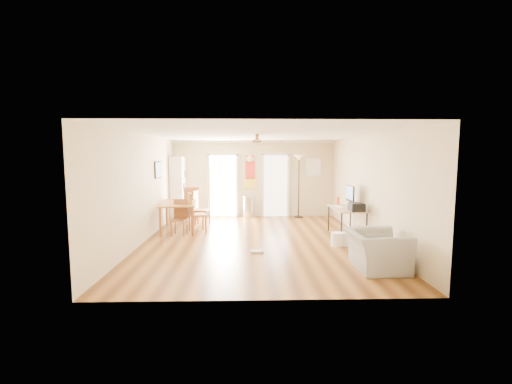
{
  "coord_description": "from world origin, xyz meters",
  "views": [
    {
      "loc": [
        -0.24,
        -8.31,
        2.1
      ],
      "look_at": [
        0.0,
        0.6,
        1.15
      ],
      "focal_mm": 24.13,
      "sensor_mm": 36.0,
      "label": 1
    }
  ],
  "objects_px": {
    "dining_chair_right_b": "(197,213)",
    "wastebasket_a": "(337,239)",
    "printer": "(357,207)",
    "bookshelf": "(179,187)",
    "dining_chair_far": "(191,204)",
    "computer_desk": "(346,222)",
    "dining_chair_near": "(179,218)",
    "dining_table": "(179,216)",
    "wastebasket_b": "(344,239)",
    "trash_can": "(248,207)",
    "dining_chair_right_a": "(202,208)",
    "torchiere_lamp": "(299,186)",
    "armchair": "(376,250)"
  },
  "relations": [
    {
      "from": "computer_desk",
      "to": "dining_chair_right_a",
      "type": "bearing_deg",
      "value": 159.5
    },
    {
      "from": "dining_chair_far",
      "to": "wastebasket_b",
      "type": "xyz_separation_m",
      "value": [
        4.05,
        -3.01,
        -0.41
      ]
    },
    {
      "from": "printer",
      "to": "dining_chair_right_a",
      "type": "bearing_deg",
      "value": 154.42
    },
    {
      "from": "wastebasket_a",
      "to": "wastebasket_b",
      "type": "relative_size",
      "value": 1.07
    },
    {
      "from": "dining_chair_near",
      "to": "wastebasket_b",
      "type": "height_order",
      "value": "dining_chair_near"
    },
    {
      "from": "trash_can",
      "to": "torchiere_lamp",
      "type": "xyz_separation_m",
      "value": [
        1.72,
        -0.03,
        0.7
      ]
    },
    {
      "from": "dining_chair_right_a",
      "to": "wastebasket_a",
      "type": "bearing_deg",
      "value": -113.79
    },
    {
      "from": "wastebasket_a",
      "to": "armchair",
      "type": "relative_size",
      "value": 0.29
    },
    {
      "from": "dining_chair_near",
      "to": "torchiere_lamp",
      "type": "xyz_separation_m",
      "value": [
        3.54,
        2.54,
        0.6
      ]
    },
    {
      "from": "dining_table",
      "to": "printer",
      "type": "xyz_separation_m",
      "value": [
        4.6,
        -1.33,
        0.45
      ]
    },
    {
      "from": "dining_chair_right_a",
      "to": "computer_desk",
      "type": "height_order",
      "value": "dining_chair_right_a"
    },
    {
      "from": "dining_table",
      "to": "dining_chair_right_a",
      "type": "relative_size",
      "value": 1.53
    },
    {
      "from": "bookshelf",
      "to": "wastebasket_b",
      "type": "relative_size",
      "value": 6.95
    },
    {
      "from": "trash_can",
      "to": "dining_chair_right_b",
      "type": "bearing_deg",
      "value": -122.59
    },
    {
      "from": "wastebasket_a",
      "to": "wastebasket_b",
      "type": "bearing_deg",
      "value": 13.25
    },
    {
      "from": "dining_table",
      "to": "printer",
      "type": "height_order",
      "value": "printer"
    },
    {
      "from": "dining_chair_right_b",
      "to": "dining_chair_near",
      "type": "bearing_deg",
      "value": 112.31
    },
    {
      "from": "dining_chair_right_b",
      "to": "wastebasket_a",
      "type": "height_order",
      "value": "dining_chair_right_b"
    },
    {
      "from": "dining_chair_near",
      "to": "wastebasket_a",
      "type": "relative_size",
      "value": 2.95
    },
    {
      "from": "dining_chair_right_a",
      "to": "wastebasket_a",
      "type": "height_order",
      "value": "dining_chair_right_a"
    },
    {
      "from": "dining_chair_right_a",
      "to": "dining_table",
      "type": "bearing_deg",
      "value": 151.29
    },
    {
      "from": "bookshelf",
      "to": "dining_chair_far",
      "type": "xyz_separation_m",
      "value": [
        0.51,
        -0.69,
        -0.47
      ]
    },
    {
      "from": "trash_can",
      "to": "wastebasket_a",
      "type": "bearing_deg",
      "value": -61.31
    },
    {
      "from": "bookshelf",
      "to": "wastebasket_a",
      "type": "bearing_deg",
      "value": -34.29
    },
    {
      "from": "dining_chair_right_a",
      "to": "dining_chair_near",
      "type": "distance_m",
      "value": 1.33
    },
    {
      "from": "dining_chair_near",
      "to": "printer",
      "type": "relative_size",
      "value": 2.42
    },
    {
      "from": "dining_chair_right_a",
      "to": "wastebasket_b",
      "type": "relative_size",
      "value": 3.49
    },
    {
      "from": "wastebasket_a",
      "to": "trash_can",
      "type": "bearing_deg",
      "value": 118.69
    },
    {
      "from": "trash_can",
      "to": "torchiere_lamp",
      "type": "bearing_deg",
      "value": -1.02
    },
    {
      "from": "dining_chair_near",
      "to": "printer",
      "type": "bearing_deg",
      "value": -3.09
    },
    {
      "from": "bookshelf",
      "to": "computer_desk",
      "type": "bearing_deg",
      "value": -23.45
    },
    {
      "from": "torchiere_lamp",
      "to": "dining_chair_far",
      "type": "bearing_deg",
      "value": -169.19
    },
    {
      "from": "dining_chair_right_b",
      "to": "dining_chair_near",
      "type": "height_order",
      "value": "dining_chair_right_b"
    },
    {
      "from": "torchiere_lamp",
      "to": "wastebasket_b",
      "type": "bearing_deg",
      "value": -81.93
    },
    {
      "from": "dining_chair_right_b",
      "to": "dining_chair_far",
      "type": "distance_m",
      "value": 1.54
    },
    {
      "from": "dining_chair_far",
      "to": "computer_desk",
      "type": "bearing_deg",
      "value": 140.32
    },
    {
      "from": "dining_chair_right_a",
      "to": "wastebasket_a",
      "type": "distance_m",
      "value": 4.25
    },
    {
      "from": "printer",
      "to": "bookshelf",
      "type": "bearing_deg",
      "value": 147.07
    },
    {
      "from": "trash_can",
      "to": "printer",
      "type": "height_order",
      "value": "printer"
    },
    {
      "from": "dining_chair_right_b",
      "to": "wastebasket_b",
      "type": "bearing_deg",
      "value": -132.55
    },
    {
      "from": "bookshelf",
      "to": "dining_chair_right_a",
      "type": "height_order",
      "value": "bookshelf"
    },
    {
      "from": "dining_chair_far",
      "to": "computer_desk",
      "type": "height_order",
      "value": "dining_chair_far"
    },
    {
      "from": "dining_chair_far",
      "to": "torchiere_lamp",
      "type": "bearing_deg",
      "value": 176.72
    },
    {
      "from": "computer_desk",
      "to": "armchair",
      "type": "height_order",
      "value": "computer_desk"
    },
    {
      "from": "dining_chair_near",
      "to": "computer_desk",
      "type": "bearing_deg",
      "value": 3.18
    },
    {
      "from": "trash_can",
      "to": "armchair",
      "type": "distance_m",
      "value": 5.91
    },
    {
      "from": "dining_chair_near",
      "to": "trash_can",
      "type": "height_order",
      "value": "dining_chair_near"
    },
    {
      "from": "trash_can",
      "to": "armchair",
      "type": "height_order",
      "value": "trash_can"
    },
    {
      "from": "wastebasket_b",
      "to": "printer",
      "type": "bearing_deg",
      "value": 45.82
    },
    {
      "from": "torchiere_lamp",
      "to": "computer_desk",
      "type": "bearing_deg",
      "value": -73.19
    }
  ]
}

